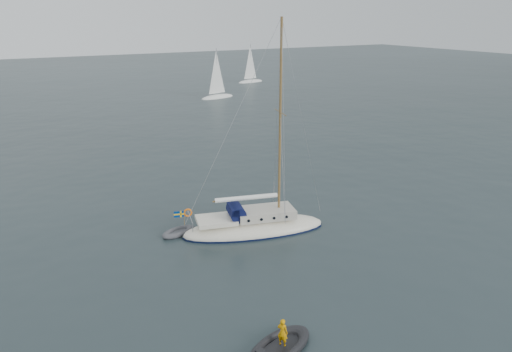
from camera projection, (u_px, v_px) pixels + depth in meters
ground at (278, 222)px, 34.62m from camera, size 300.00×300.00×0.00m
sailboat at (254, 216)px, 32.79m from camera, size 10.00×2.99×14.24m
dinghy at (179, 232)px, 32.65m from camera, size 2.46×1.11×0.35m
rib at (279, 346)px, 21.35m from camera, size 3.64×1.66×1.49m
distant_yacht_c at (217, 76)px, 83.70m from camera, size 6.59×3.52×8.73m
distant_yacht_b at (250, 65)px, 102.87m from camera, size 6.19×3.30×8.20m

